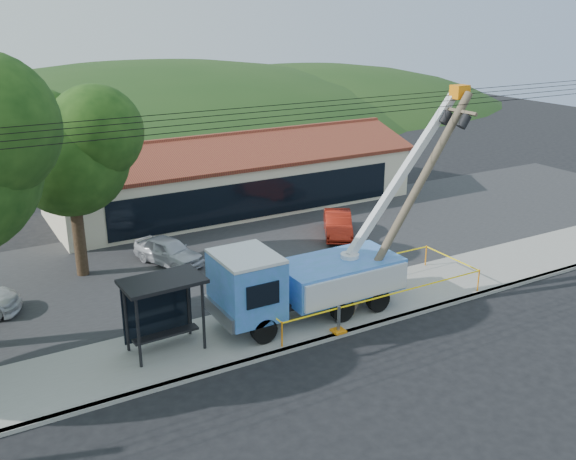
% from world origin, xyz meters
% --- Properties ---
extents(ground, '(120.00, 120.00, 0.00)m').
position_xyz_m(ground, '(0.00, 0.00, 0.00)').
color(ground, black).
rests_on(ground, ground).
extents(curb, '(60.00, 0.25, 0.15)m').
position_xyz_m(curb, '(0.00, 2.10, 0.07)').
color(curb, gray).
rests_on(curb, ground).
extents(sidewalk, '(60.00, 4.00, 0.15)m').
position_xyz_m(sidewalk, '(0.00, 4.00, 0.07)').
color(sidewalk, gray).
rests_on(sidewalk, ground).
extents(parking_lot, '(60.00, 12.00, 0.10)m').
position_xyz_m(parking_lot, '(0.00, 12.00, 0.05)').
color(parking_lot, '#28282B').
rests_on(parking_lot, ground).
extents(strip_mall, '(22.50, 8.53, 4.67)m').
position_xyz_m(strip_mall, '(4.00, 19.98, 1.88)').
color(strip_mall, beige).
rests_on(strip_mall, ground).
extents(tree_lot, '(6.30, 5.60, 8.94)m').
position_xyz_m(tree_lot, '(-7.00, 13.00, 6.21)').
color(tree_lot, '#332316').
rests_on(tree_lot, ground).
extents(hill_center, '(89.60, 64.00, 32.00)m').
position_xyz_m(hill_center, '(10.00, 55.00, 0.00)').
color(hill_center, '#1D3C15').
rests_on(hill_center, ground).
extents(hill_east, '(72.80, 52.00, 26.00)m').
position_xyz_m(hill_east, '(30.00, 55.00, 0.00)').
color(hill_east, '#1D3C15').
rests_on(hill_east, ground).
extents(utility_truck, '(11.43, 4.24, 8.80)m').
position_xyz_m(utility_truck, '(-0.23, 4.06, 1.84)').
color(utility_truck, black).
rests_on(utility_truck, ground).
extents(leaning_pole, '(5.89, 1.90, 8.73)m').
position_xyz_m(leaning_pole, '(4.56, 3.30, 4.87)').
color(leaning_pole, brown).
rests_on(leaning_pole, ground).
extents(bus_shelter, '(2.93, 1.87, 2.77)m').
position_xyz_m(bus_shelter, '(-6.01, 4.41, 2.19)').
color(bus_shelter, black).
rests_on(bus_shelter, ground).
extents(caution_tape, '(9.96, 3.49, 1.01)m').
position_xyz_m(caution_tape, '(2.72, 4.03, 0.89)').
color(caution_tape, orange).
rests_on(caution_tape, ground).
extents(car_silver, '(2.92, 4.18, 1.32)m').
position_xyz_m(car_silver, '(-3.03, 12.25, 0.00)').
color(car_silver, silver).
rests_on(car_silver, ground).
extents(car_red, '(3.25, 4.20, 1.33)m').
position_xyz_m(car_red, '(6.44, 11.53, 0.00)').
color(car_red, maroon).
rests_on(car_red, ground).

